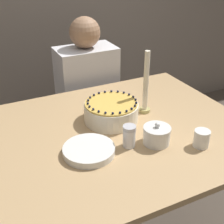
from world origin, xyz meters
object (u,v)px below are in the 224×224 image
(sugar_shaker, at_px, (129,136))
(candle, at_px, (146,87))
(cake, at_px, (112,111))
(sugar_bowl, at_px, (157,135))
(person_man_blue_shirt, at_px, (88,110))

(sugar_shaker, relative_size, candle, 0.31)
(cake, relative_size, candle, 0.81)
(candle, bearing_deg, cake, -178.83)
(sugar_shaker, height_order, candle, candle)
(sugar_shaker, bearing_deg, sugar_bowl, -14.97)
(sugar_bowl, xyz_separation_m, candle, (0.11, 0.28, 0.10))
(cake, distance_m, sugar_shaker, 0.25)
(sugar_shaker, bearing_deg, person_man_blue_shirt, 80.31)
(cake, height_order, sugar_bowl, cake)
(sugar_bowl, xyz_separation_m, sugar_shaker, (-0.12, 0.03, 0.01))
(person_man_blue_shirt, bearing_deg, sugar_shaker, 80.31)
(sugar_bowl, bearing_deg, sugar_shaker, 165.03)
(sugar_bowl, distance_m, sugar_shaker, 0.13)
(sugar_shaker, bearing_deg, candle, 46.74)
(cake, height_order, sugar_shaker, cake)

